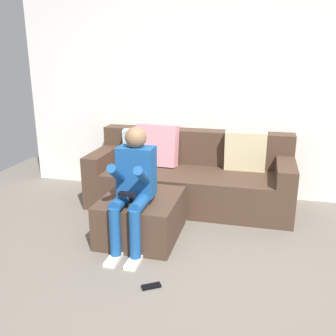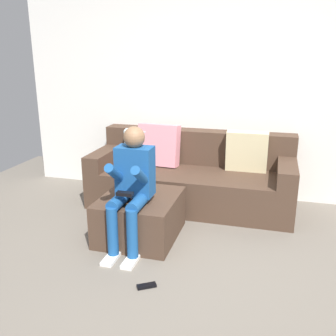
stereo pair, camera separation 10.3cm
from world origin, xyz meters
name	(u,v)px [view 2 (the right image)]	position (x,y,z in m)	size (l,w,h in m)	color
ground_plane	(170,303)	(0.00, 0.00, 0.00)	(6.38, 6.38, 0.00)	#6B6359
wall_back	(223,81)	(0.00, 2.30, 1.37)	(4.91, 0.10, 2.74)	silver
couch_sectional	(192,176)	(-0.25, 1.87, 0.32)	(2.25, 0.90, 0.90)	#473326
ottoman	(140,216)	(-0.54, 0.91, 0.20)	(0.69, 0.77, 0.40)	#473326
person_seated	(132,182)	(-0.54, 0.72, 0.61)	(0.32, 0.60, 1.08)	#194C8C
remote_near_ottoman	(147,286)	(-0.22, 0.13, 0.01)	(0.15, 0.05, 0.02)	black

